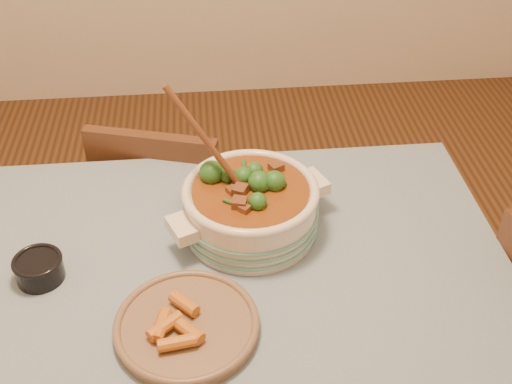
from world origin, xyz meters
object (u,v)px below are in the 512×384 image
dining_table (146,331)px  condiment_bowl (39,267)px  stew_casserole (250,204)px  fried_plate (187,324)px  chair_far (170,211)px

dining_table → condiment_bowl: condiment_bowl is taller
stew_casserole → fried_plate: stew_casserole is taller
condiment_bowl → fried_plate: bearing=-29.2°
dining_table → fried_plate: size_ratio=4.79×
dining_table → fried_plate: bearing=-40.1°
chair_far → fried_plate: bearing=111.5°
dining_table → condiment_bowl: (-0.23, 0.10, 0.12)m
dining_table → stew_casserole: bearing=40.2°
fried_plate → chair_far: chair_far is taller
condiment_bowl → fried_plate: size_ratio=0.40×
stew_casserole → condiment_bowl: size_ratio=2.93×
chair_far → stew_casserole: bearing=133.3°
stew_casserole → fried_plate: size_ratio=1.17×
stew_casserole → chair_far: stew_casserole is taller
condiment_bowl → stew_casserole: bearing=13.5°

